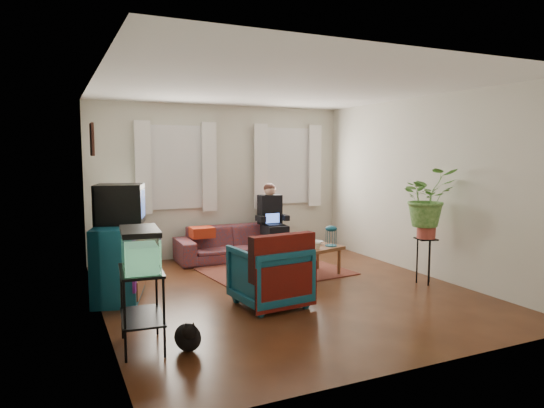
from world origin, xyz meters
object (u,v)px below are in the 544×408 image
sofa (234,237)px  coffee_table (306,262)px  armchair (270,272)px  plant_stand (425,261)px  side_table (127,246)px  aquarium_stand (142,309)px  dresser (119,261)px

sofa → coffee_table: bearing=-70.3°
armchair → plant_stand: size_ratio=1.25×
sofa → coffee_table: sofa is taller
sofa → plant_stand: 3.13m
plant_stand → armchair: bearing=179.3°
sofa → armchair: armchair is taller
side_table → aquarium_stand: size_ratio=0.90×
coffee_table → dresser: bearing=162.3°
dresser → plant_stand: 4.04m
side_table → armchair: size_ratio=0.83×
dresser → side_table: bearing=94.4°
aquarium_stand → coffee_table: aquarium_stand is taller
plant_stand → aquarium_stand: bearing=-170.9°
sofa → plant_stand: bearing=-53.1°
side_table → armchair: 3.01m
coffee_table → plant_stand: bearing=-52.4°
coffee_table → plant_stand: (1.31, -0.98, 0.10)m
dresser → plant_stand: size_ratio=1.61×
dresser → armchair: size_ratio=1.29×
sofa → side_table: sofa is taller
dresser → plant_stand: bearing=0.4°
dresser → aquarium_stand: (-0.01, -1.70, -0.09)m
dresser → aquarium_stand: 1.70m
coffee_table → plant_stand: size_ratio=1.66×
side_table → armchair: (1.23, -2.74, 0.07)m
sofa → dresser: size_ratio=1.90×
armchair → dresser: bearing=-39.5°
aquarium_stand → coffee_table: (2.59, 1.61, -0.15)m
aquarium_stand → dresser: bearing=94.8°
sofa → armchair: size_ratio=2.44×
side_table → coffee_table: (2.24, -1.79, -0.11)m
sofa → dresser: bearing=-143.9°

